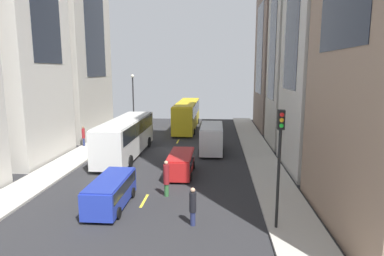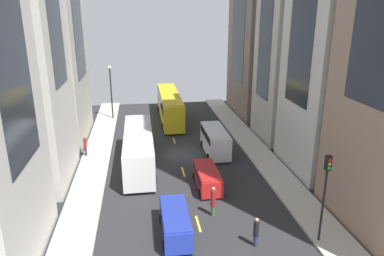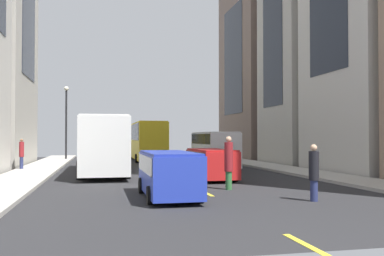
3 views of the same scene
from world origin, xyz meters
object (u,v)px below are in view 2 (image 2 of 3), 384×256
at_px(streetcar_yellow, 170,104).
at_px(pedestrian_waiting_curb, 85,145).
at_px(delivery_van_white, 215,139).
at_px(city_bus_white, 138,146).
at_px(car_blue_0, 175,221).
at_px(pedestrian_walking_far, 213,201).
at_px(car_red_1, 207,176).
at_px(traffic_light_near_corner, 326,183).
at_px(pedestrian_crossing_near, 256,231).

distance_m(streetcar_yellow, pedestrian_waiting_curb, 15.07).
bearing_deg(delivery_van_white, streetcar_yellow, 105.47).
relative_size(city_bus_white, car_blue_0, 2.47).
distance_m(delivery_van_white, pedestrian_walking_far, 11.84).
bearing_deg(delivery_van_white, car_red_1, -106.72).
xyz_separation_m(car_red_1, pedestrian_walking_far, (-0.39, -4.39, 0.25)).
bearing_deg(pedestrian_waiting_curb, car_blue_0, 125.11).
bearing_deg(car_red_1, streetcar_yellow, 93.89).
height_order(city_bus_white, car_blue_0, city_bus_white).
relative_size(streetcar_yellow, traffic_light_near_corner, 2.37).
relative_size(delivery_van_white, pedestrian_waiting_curb, 2.96).
xyz_separation_m(streetcar_yellow, traffic_light_near_corner, (6.92, -28.18, 2.01)).
relative_size(car_blue_0, traffic_light_near_corner, 0.83).
bearing_deg(streetcar_yellow, car_red_1, -86.11).
xyz_separation_m(delivery_van_white, pedestrian_waiting_curb, (-12.89, 0.89, -0.31)).
relative_size(delivery_van_white, traffic_light_near_corner, 1.03).
relative_size(streetcar_yellow, delivery_van_white, 2.31).
height_order(delivery_van_white, traffic_light_near_corner, traffic_light_near_corner).
bearing_deg(delivery_van_white, car_blue_0, -112.00).
xyz_separation_m(streetcar_yellow, pedestrian_crossing_near, (2.86, -27.97, -1.08)).
bearing_deg(city_bus_white, traffic_light_near_corner, -50.57).
xyz_separation_m(delivery_van_white, car_blue_0, (-5.42, -13.42, -0.52)).
bearing_deg(city_bus_white, delivery_van_white, 15.15).
distance_m(delivery_van_white, car_red_1, 7.50).
relative_size(city_bus_white, pedestrian_walking_far, 5.21).
xyz_separation_m(city_bus_white, pedestrian_crossing_near, (7.01, -13.27, -0.97)).
distance_m(pedestrian_walking_far, traffic_light_near_corner, 7.76).
distance_m(streetcar_yellow, pedestrian_walking_far, 24.23).
height_order(streetcar_yellow, traffic_light_near_corner, traffic_light_near_corner).
bearing_deg(pedestrian_crossing_near, traffic_light_near_corner, -77.54).
height_order(streetcar_yellow, delivery_van_white, streetcar_yellow).
height_order(city_bus_white, pedestrian_crossing_near, city_bus_white).
distance_m(streetcar_yellow, delivery_van_white, 13.13).
bearing_deg(traffic_light_near_corner, pedestrian_walking_far, 146.27).
relative_size(streetcar_yellow, pedestrian_walking_far, 6.01).
relative_size(streetcar_yellow, car_red_1, 2.87).
bearing_deg(pedestrian_crossing_near, delivery_van_white, 13.00).
bearing_deg(traffic_light_near_corner, pedestrian_waiting_curb, 134.78).
bearing_deg(delivery_van_white, pedestrian_crossing_near, -92.39).
distance_m(city_bus_white, car_blue_0, 11.61).
bearing_deg(pedestrian_waiting_curb, city_bus_white, 158.05).
xyz_separation_m(car_blue_0, pedestrian_crossing_near, (4.78, -1.92, 0.05)).
bearing_deg(car_blue_0, streetcar_yellow, 85.77).
distance_m(car_blue_0, pedestrian_crossing_near, 5.15).
xyz_separation_m(car_blue_0, pedestrian_waiting_curb, (-7.46, 14.31, 0.22)).
bearing_deg(pedestrian_walking_far, traffic_light_near_corner, -168.13).
height_order(city_bus_white, delivery_van_white, city_bus_white).
relative_size(car_red_1, pedestrian_waiting_curb, 2.38).
bearing_deg(pedestrian_crossing_near, car_red_1, 25.87).
xyz_separation_m(streetcar_yellow, pedestrian_walking_far, (0.95, -24.20, -0.93)).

